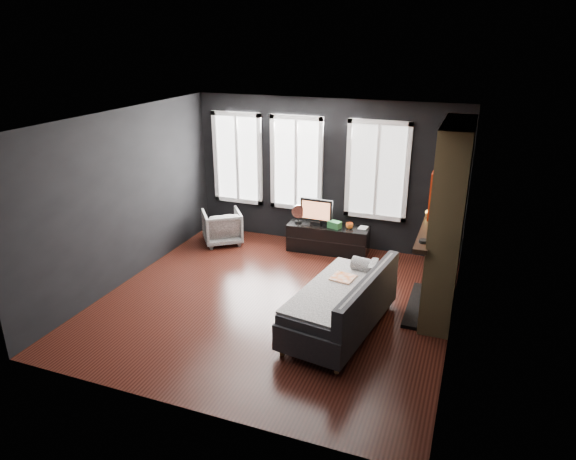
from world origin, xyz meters
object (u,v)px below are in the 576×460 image
at_px(media_console, 328,239).
at_px(sofa, 340,300).
at_px(monitor, 316,210).
at_px(book, 359,222).
at_px(armchair, 222,225).
at_px(mantel_vase, 432,212).
at_px(mug, 349,225).

bearing_deg(media_console, sofa, -72.48).
relative_size(monitor, book, 2.99).
bearing_deg(armchair, book, 152.13).
bearing_deg(book, sofa, -82.03).
xyz_separation_m(sofa, mantel_vase, (0.95, 1.44, 0.90)).
distance_m(mug, book, 0.19).
xyz_separation_m(monitor, book, (0.77, 0.10, -0.17)).
distance_m(book, mantel_vase, 1.89).
bearing_deg(book, mug, -146.32).
height_order(media_console, mug, mug).
height_order(sofa, monitor, monitor).
bearing_deg(mug, sofa, -78.32).
distance_m(armchair, monitor, 1.84).
height_order(mug, mantel_vase, mantel_vase).
height_order(sofa, mantel_vase, mantel_vase).
bearing_deg(armchair, sofa, 106.32).
distance_m(media_console, monitor, 0.57).
distance_m(monitor, mantel_vase, 2.39).
height_order(book, mantel_vase, mantel_vase).
distance_m(armchair, book, 2.58).
xyz_separation_m(sofa, armchair, (-2.90, 2.19, -0.08)).
xyz_separation_m(sofa, monitor, (-1.13, 2.48, 0.34)).
relative_size(sofa, media_console, 1.38).
relative_size(sofa, armchair, 2.87).
distance_m(sofa, armchair, 3.64).
height_order(mug, book, book).
height_order(monitor, mantel_vase, mantel_vase).
xyz_separation_m(armchair, mantel_vase, (3.85, -0.75, 0.98)).
relative_size(armchair, mug, 5.34).
xyz_separation_m(mug, book, (0.15, 0.10, 0.04)).
bearing_deg(armchair, media_console, 151.80).
xyz_separation_m(media_console, mug, (0.39, -0.01, 0.32)).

